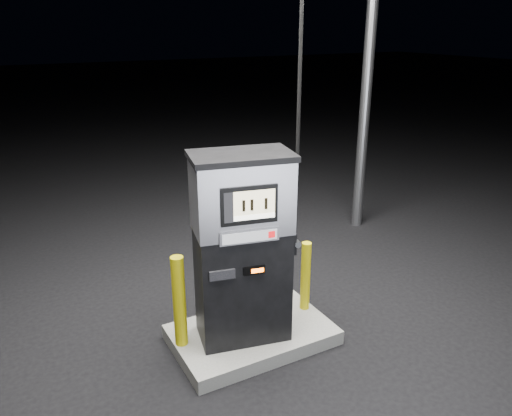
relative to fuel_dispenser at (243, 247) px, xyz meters
name	(u,v)px	position (x,y,z in m)	size (l,w,h in m)	color
ground	(252,341)	(0.12, 0.04, -1.11)	(80.00, 80.00, 0.00)	black
pump_island	(252,335)	(0.12, 0.04, -1.04)	(1.60, 1.00, 0.15)	#60605C
fuel_dispenser	(243,247)	(0.00, 0.00, 0.00)	(1.08, 0.73, 3.89)	black
bollard_left	(179,302)	(-0.61, 0.14, -0.49)	(0.12, 0.12, 0.94)	#C6B80B
bollard_right	(305,276)	(0.81, 0.11, -0.57)	(0.10, 0.10, 0.78)	#C6B80B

